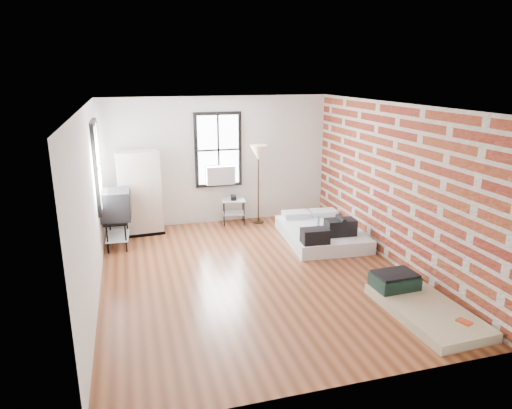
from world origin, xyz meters
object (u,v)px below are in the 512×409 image
object	(u,v)px
mattress_bare	(418,303)
floor_lamp	(258,156)
mattress_main	(322,232)
wardrobe	(140,193)
side_table	(234,205)
tv_stand	(116,207)

from	to	relation	value
mattress_bare	floor_lamp	xyz separation A→B (m)	(-1.10, 4.45, 1.40)
mattress_main	wardrobe	bearing A→B (deg)	161.43
mattress_main	wardrobe	distance (m)	3.83
wardrobe	floor_lamp	size ratio (longest dim) A/B	0.99
mattress_main	side_table	distance (m)	2.13
side_table	floor_lamp	bearing A→B (deg)	-7.21
wardrobe	floor_lamp	bearing A→B (deg)	-3.92
side_table	floor_lamp	xyz separation A→B (m)	(0.55, -0.07, 1.08)
mattress_main	floor_lamp	xyz separation A→B (m)	(-0.92, 1.44, 1.35)
mattress_main	tv_stand	xyz separation A→B (m)	(-3.96, 0.77, 0.64)
side_table	wardrobe	bearing A→B (deg)	-178.00
mattress_bare	side_table	size ratio (longest dim) A/B	2.72
side_table	tv_stand	world-z (taller)	tv_stand
side_table	tv_stand	xyz separation A→B (m)	(-2.49, -0.74, 0.37)
mattress_bare	side_table	bearing A→B (deg)	107.96
mattress_main	tv_stand	distance (m)	4.08
mattress_bare	side_table	distance (m)	4.82
wardrobe	tv_stand	distance (m)	0.83
mattress_bare	wardrobe	xyz separation A→B (m)	(-3.66, 4.45, 0.76)
mattress_main	wardrobe	xyz separation A→B (m)	(-3.48, 1.44, 0.70)
mattress_main	floor_lamp	size ratio (longest dim) A/B	1.17
wardrobe	mattress_main	bearing A→B (deg)	-26.47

